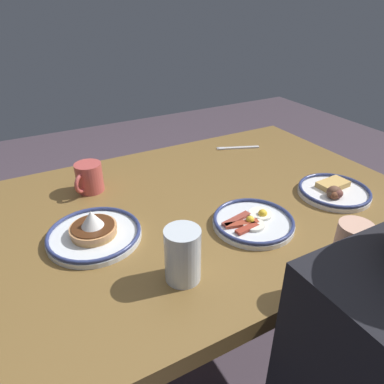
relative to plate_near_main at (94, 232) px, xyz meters
The scene contains 8 objects.
ground_plane 0.83m from the plate_near_main, behind, with size 6.00×6.00×0.00m, color #483C46.
dining_table 0.37m from the plate_near_main, behind, with size 1.28×0.90×0.73m.
plate_near_main is the anchor object (origin of this frame).
plate_center_pancakes 0.74m from the plate_near_main, 169.17° to the left, with size 0.22×0.22×0.05m.
plate_far_companion 0.43m from the plate_near_main, 159.26° to the left, with size 0.23×0.23×0.04m.
coffee_mug 0.27m from the plate_near_main, 102.40° to the right, with size 0.10×0.10×0.09m.
drinking_glass 0.28m from the plate_near_main, 119.66° to the left, with size 0.08×0.08×0.13m.
fork_near 0.76m from the plate_near_main, 154.68° to the right, with size 0.17×0.08×0.01m.
Camera 1 is at (0.49, 0.81, 1.29)m, focal length 32.90 mm.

